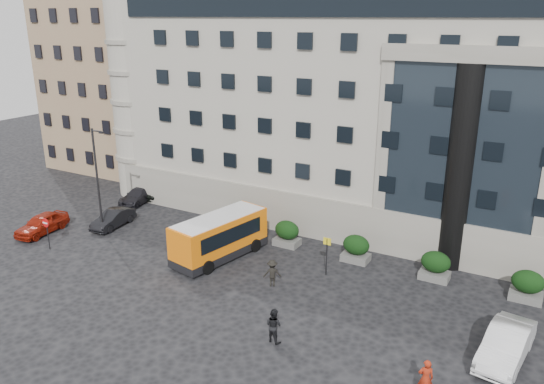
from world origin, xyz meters
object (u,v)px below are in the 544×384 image
(hedge_d, at_px, (435,265))
(pedestrian_c, at_px, (272,273))
(minibus, at_px, (219,235))
(parked_car_b, at_px, (113,219))
(parked_car_c, at_px, (139,195))
(pedestrian_a, at_px, (426,378))
(pedestrian_b, at_px, (274,325))
(bus_stop_sign, at_px, (327,250))
(no_entry_sign, at_px, (46,227))
(hedge_e, at_px, (527,285))
(hedge_a, at_px, (226,220))
(red_truck, at_px, (196,175))
(parked_car_d, at_px, (165,187))
(street_lamp, at_px, (98,177))
(parked_car_a, at_px, (42,224))
(white_taxi, at_px, (506,345))
(hedge_b, at_px, (287,233))
(hedge_c, at_px, (356,248))

(hedge_d, xyz_separation_m, pedestrian_c, (-8.36, -5.72, -0.08))
(minibus, distance_m, parked_car_b, 10.38)
(parked_car_c, distance_m, pedestrian_a, 30.88)
(minibus, xyz_separation_m, pedestrian_b, (7.96, -6.75, -0.70))
(hedge_d, relative_size, bus_stop_sign, 0.73)
(no_entry_sign, height_order, pedestrian_c, no_entry_sign)
(hedge_e, height_order, parked_car_b, hedge_e)
(bus_stop_sign, bearing_deg, hedge_a, 163.58)
(hedge_d, bearing_deg, pedestrian_a, -78.88)
(hedge_d, distance_m, red_truck, 24.50)
(bus_stop_sign, bearing_deg, parked_car_d, 159.55)
(street_lamp, bearing_deg, parked_car_d, 100.67)
(street_lamp, relative_size, parked_car_a, 1.84)
(hedge_d, bearing_deg, parked_car_b, -171.50)
(hedge_a, xyz_separation_m, pedestrian_c, (7.24, -5.72, -0.08))
(no_entry_sign, bearing_deg, minibus, 23.54)
(white_taxi, height_order, pedestrian_c, pedestrian_c)
(minibus, height_order, red_truck, red_truck)
(parked_car_a, relative_size, pedestrian_c, 2.56)
(minibus, distance_m, pedestrian_b, 10.45)
(hedge_b, xyz_separation_m, red_truck, (-13.15, 6.74, 0.64))
(parked_car_b, bearing_deg, white_taxi, -11.88)
(white_taxi, bearing_deg, hedge_c, 153.94)
(bus_stop_sign, height_order, pedestrian_b, bus_stop_sign)
(hedge_c, bearing_deg, hedge_e, 0.00)
(parked_car_c, xyz_separation_m, pedestrian_c, (17.60, -7.39, 0.21))
(hedge_e, distance_m, minibus, 19.06)
(hedge_c, xyz_separation_m, pedestrian_b, (-0.27, -10.72, -0.02))
(hedge_b, relative_size, parked_car_a, 0.42)
(bus_stop_sign, distance_m, pedestrian_a, 11.71)
(pedestrian_b, bearing_deg, parked_car_a, 0.69)
(bus_stop_sign, relative_size, parked_car_c, 0.57)
(hedge_b, bearing_deg, pedestrian_c, -70.41)
(parked_car_a, xyz_separation_m, pedestrian_a, (29.69, -3.98, 0.16))
(hedge_c, bearing_deg, bus_stop_sign, -107.82)
(bus_stop_sign, relative_size, parked_car_b, 0.63)
(hedge_e, height_order, white_taxi, hedge_e)
(red_truck, height_order, pedestrian_b, red_truck)
(hedge_c, bearing_deg, hedge_b, 180.00)
(pedestrian_b, bearing_deg, minibus, -30.22)
(hedge_e, height_order, red_truck, red_truck)
(parked_car_c, bearing_deg, white_taxi, -21.28)
(hedge_a, relative_size, pedestrian_b, 1.01)
(hedge_c, height_order, parked_car_d, hedge_c)
(pedestrian_b, bearing_deg, pedestrian_c, -49.83)
(hedge_e, xyz_separation_m, white_taxi, (-0.35, -6.61, -0.11))
(street_lamp, xyz_separation_m, pedestrian_b, (18.07, -5.92, -3.46))
(pedestrian_c, bearing_deg, pedestrian_b, 88.84)
(hedge_e, xyz_separation_m, bus_stop_sign, (-11.30, -2.80, 0.80))
(parked_car_d, height_order, pedestrian_c, pedestrian_c)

